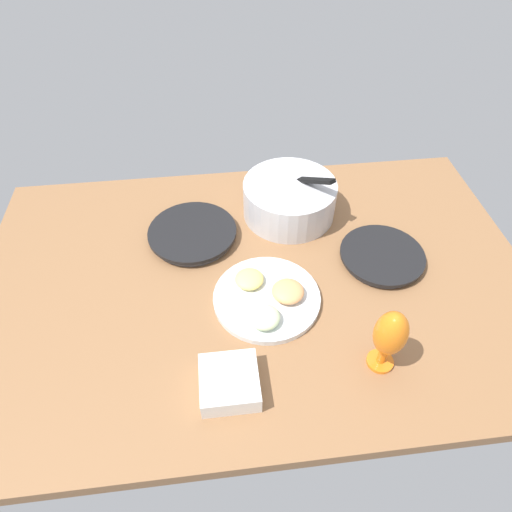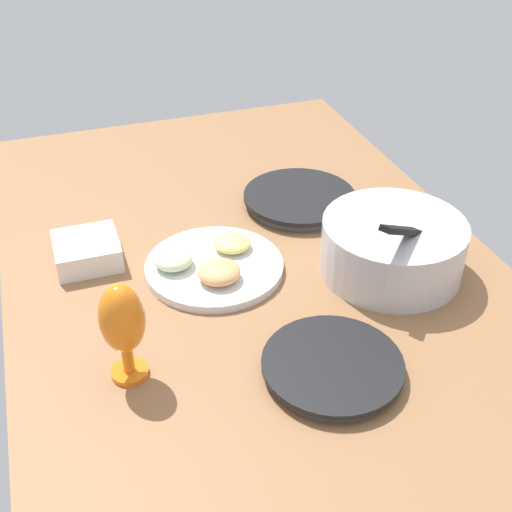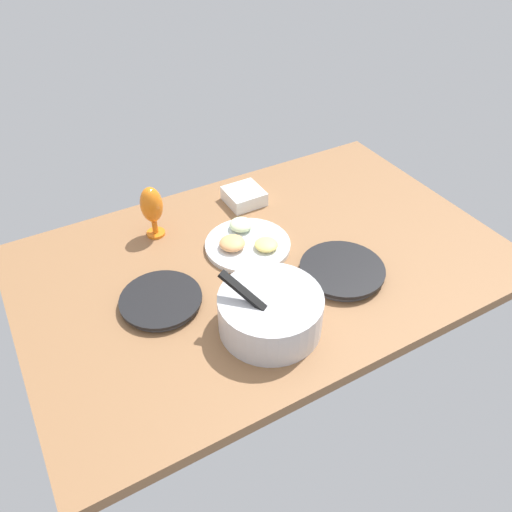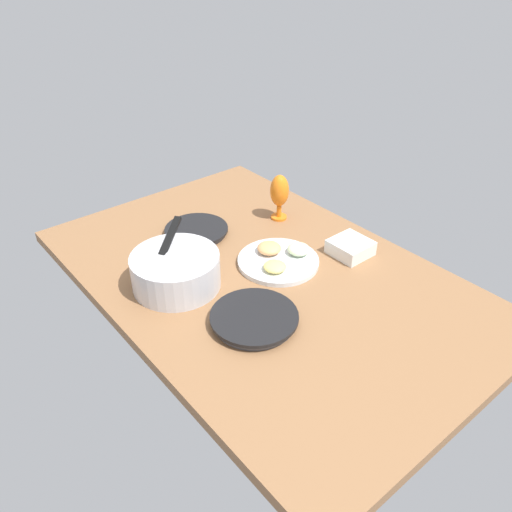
# 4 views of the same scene
# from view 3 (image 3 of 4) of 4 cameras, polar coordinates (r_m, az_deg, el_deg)

# --- Properties ---
(ground_plane) EXTENTS (1.60, 1.04, 0.04)m
(ground_plane) POSITION_cam_3_polar(r_m,az_deg,el_deg) (1.73, 0.97, -0.87)
(ground_plane) COLOR #8C603D
(dinner_plate_left) EXTENTS (0.28, 0.28, 0.03)m
(dinner_plate_left) POSITION_cam_3_polar(r_m,az_deg,el_deg) (1.67, 9.60, -1.64)
(dinner_plate_left) COLOR #4C4C51
(dinner_plate_left) RESTS_ON ground_plane
(dinner_plate_right) EXTENTS (0.25, 0.25, 0.03)m
(dinner_plate_right) POSITION_cam_3_polar(r_m,az_deg,el_deg) (1.58, -10.59, -4.94)
(dinner_plate_right) COLOR #4C4C51
(dinner_plate_right) RESTS_ON ground_plane
(mixing_bowl) EXTENTS (0.30, 0.30, 0.19)m
(mixing_bowl) POSITION_cam_3_polar(r_m,az_deg,el_deg) (1.45, 1.61, -6.19)
(mixing_bowl) COLOR silver
(mixing_bowl) RESTS_ON ground_plane
(fruit_platter) EXTENTS (0.29, 0.29, 0.05)m
(fruit_platter) POSITION_cam_3_polar(r_m,az_deg,el_deg) (1.76, -1.05, 1.53)
(fruit_platter) COLOR silver
(fruit_platter) RESTS_ON ground_plane
(hurricane_glass_orange) EXTENTS (0.08, 0.08, 0.19)m
(hurricane_glass_orange) POSITION_cam_3_polar(r_m,az_deg,el_deg) (1.79, -11.59, 5.44)
(hurricane_glass_orange) COLOR orange
(hurricane_glass_orange) RESTS_ON ground_plane
(square_bowl_white) EXTENTS (0.14, 0.14, 0.05)m
(square_bowl_white) POSITION_cam_3_polar(r_m,az_deg,el_deg) (1.97, -1.34, 6.79)
(square_bowl_white) COLOR white
(square_bowl_white) RESTS_ON ground_plane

